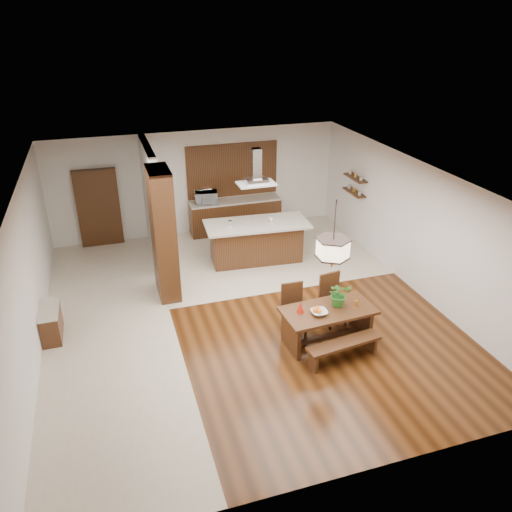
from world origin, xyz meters
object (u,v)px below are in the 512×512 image
object	(u,v)px
pendant_lantern	(334,235)
kitchen_island	(256,241)
microwave	(206,197)
dining_bench	(343,351)
hallway_console	(51,323)
fruit_bowl	(319,312)
foliage_plant	(339,294)
range_hood	(256,167)
dining_chair_right	(334,300)
island_cup	(271,220)
dining_table	(328,318)
dining_chair_left	(295,310)

from	to	relation	value
pendant_lantern	kitchen_island	world-z (taller)	pendant_lantern
microwave	dining_bench	bearing A→B (deg)	-71.10
hallway_console	fruit_bowl	xyz separation A→B (m)	(4.81, -1.85, 0.45)
foliage_plant	kitchen_island	world-z (taller)	foliage_plant
kitchen_island	range_hood	bearing A→B (deg)	94.12
dining_bench	dining_chair_right	size ratio (longest dim) A/B	1.37
foliage_plant	microwave	bearing A→B (deg)	102.99
fruit_bowl	range_hood	world-z (taller)	range_hood
range_hood	microwave	size ratio (longest dim) A/B	1.49
pendant_lantern	island_cup	world-z (taller)	pendant_lantern
dining_chair_right	foliage_plant	distance (m)	0.67
hallway_console	range_hood	distance (m)	5.62
range_hood	microwave	world-z (taller)	range_hood
dining_table	pendant_lantern	size ratio (longest dim) A/B	1.37
dining_chair_left	dining_bench	bearing A→B (deg)	-63.52
range_hood	island_cup	bearing A→B (deg)	-10.64
pendant_lantern	fruit_bowl	world-z (taller)	pendant_lantern
dining_table	microwave	world-z (taller)	microwave
kitchen_island	dining_chair_right	bearing A→B (deg)	-74.43
range_hood	island_cup	size ratio (longest dim) A/B	6.78
pendant_lantern	microwave	xyz separation A→B (m)	(-1.06, 5.74, -1.13)
dining_table	microwave	distance (m)	5.86
dining_chair_right	microwave	xyz separation A→B (m)	(-1.46, 5.18, 0.59)
fruit_bowl	microwave	size ratio (longest dim) A/B	0.50
dining_table	dining_chair_left	xyz separation A→B (m)	(-0.47, 0.50, -0.03)
pendant_lantern	fruit_bowl	distance (m)	1.50
dining_table	fruit_bowl	distance (m)	0.34
range_hood	pendant_lantern	bearing A→B (deg)	-86.30
dining_table	foliage_plant	xyz separation A→B (m)	(0.24, 0.07, 0.43)
dining_bench	dining_chair_right	distance (m)	1.28
pendant_lantern	foliage_plant	xyz separation A→B (m)	(0.24, 0.07, -1.28)
dining_bench	island_cup	xyz separation A→B (m)	(0.09, 4.29, 0.91)
dining_bench	range_hood	size ratio (longest dim) A/B	1.60
dining_table	range_hood	bearing A→B (deg)	93.70
pendant_lantern	range_hood	bearing A→B (deg)	93.70
kitchen_island	dining_chair_left	bearing A→B (deg)	-89.93
fruit_bowl	foliage_plant	bearing A→B (deg)	20.11
kitchen_island	microwave	size ratio (longest dim) A/B	4.34
dining_chair_right	foliage_plant	xyz separation A→B (m)	(-0.16, -0.49, 0.44)
dining_table	foliage_plant	bearing A→B (deg)	17.02
dining_bench	dining_chair_right	xyz separation A→B (m)	(0.36, 1.19, 0.32)
dining_bench	dining_chair_left	distance (m)	1.28
island_cup	microwave	xyz separation A→B (m)	(-1.19, 2.07, 0.01)
hallway_console	dining_table	size ratio (longest dim) A/B	0.49
hallway_console	foliage_plant	xyz separation A→B (m)	(5.29, -1.68, 0.65)
range_hood	island_cup	world-z (taller)	range_hood
dining_bench	foliage_plant	bearing A→B (deg)	73.96
dining_bench	microwave	world-z (taller)	microwave
dining_bench	island_cup	world-z (taller)	island_cup
fruit_bowl	hallway_console	bearing A→B (deg)	158.94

